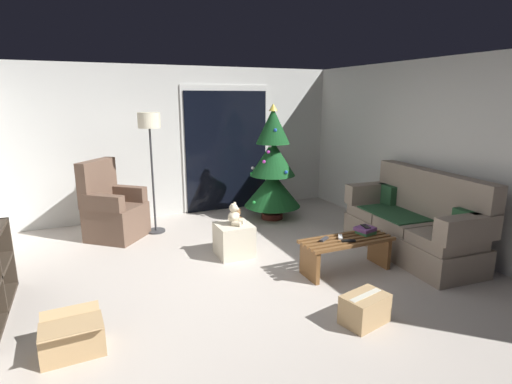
# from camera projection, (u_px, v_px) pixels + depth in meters

# --- Properties ---
(ground_plane) EXTENTS (7.00, 7.00, 0.00)m
(ground_plane) POSITION_uv_depth(u_px,v_px,m) (248.00, 285.00, 4.32)
(ground_plane) COLOR #BCB2A8
(wall_back) EXTENTS (5.72, 0.12, 2.50)m
(wall_back) POSITION_uv_depth(u_px,v_px,m) (179.00, 142.00, 6.75)
(wall_back) COLOR silver
(wall_back) RESTS_ON ground
(wall_right) EXTENTS (0.12, 6.00, 2.50)m
(wall_right) POSITION_uv_depth(u_px,v_px,m) (451.00, 156.00, 5.15)
(wall_right) COLOR silver
(wall_right) RESTS_ON ground
(patio_door_frame) EXTENTS (1.60, 0.02, 2.20)m
(patio_door_frame) POSITION_uv_depth(u_px,v_px,m) (227.00, 149.00, 7.05)
(patio_door_frame) COLOR silver
(patio_door_frame) RESTS_ON ground
(patio_door_glass) EXTENTS (1.50, 0.02, 2.10)m
(patio_door_glass) POSITION_uv_depth(u_px,v_px,m) (227.00, 152.00, 7.04)
(patio_door_glass) COLOR black
(patio_door_glass) RESTS_ON ground
(couch) EXTENTS (0.92, 1.99, 1.08)m
(couch) POSITION_uv_depth(u_px,v_px,m) (414.00, 224.00, 5.11)
(couch) COLOR gray
(couch) RESTS_ON ground
(coffee_table) EXTENTS (1.10, 0.40, 0.40)m
(coffee_table) POSITION_uv_depth(u_px,v_px,m) (346.00, 250.00, 4.60)
(coffee_table) COLOR brown
(coffee_table) RESTS_ON ground
(remote_white) EXTENTS (0.12, 0.15, 0.02)m
(remote_white) POSITION_uv_depth(u_px,v_px,m) (340.00, 237.00, 4.59)
(remote_white) COLOR silver
(remote_white) RESTS_ON coffee_table
(remote_graphite) EXTENTS (0.16, 0.12, 0.02)m
(remote_graphite) POSITION_uv_depth(u_px,v_px,m) (324.00, 239.00, 4.52)
(remote_graphite) COLOR #333338
(remote_graphite) RESTS_ON coffee_table
(remote_black) EXTENTS (0.16, 0.10, 0.02)m
(remote_black) POSITION_uv_depth(u_px,v_px,m) (349.00, 241.00, 4.47)
(remote_black) COLOR black
(remote_black) RESTS_ON coffee_table
(book_stack) EXTENTS (0.25, 0.23, 0.08)m
(book_stack) POSITION_uv_depth(u_px,v_px,m) (365.00, 230.00, 4.72)
(book_stack) COLOR #337042
(book_stack) RESTS_ON coffee_table
(cell_phone) EXTENTS (0.10, 0.16, 0.01)m
(cell_phone) POSITION_uv_depth(u_px,v_px,m) (366.00, 226.00, 4.73)
(cell_phone) COLOR black
(cell_phone) RESTS_ON book_stack
(christmas_tree) EXTENTS (0.94, 0.94, 1.90)m
(christmas_tree) POSITION_uv_depth(u_px,v_px,m) (273.00, 169.00, 6.50)
(christmas_tree) COLOR #4C1E19
(christmas_tree) RESTS_ON ground
(armchair) EXTENTS (0.97, 0.96, 1.13)m
(armchair) POSITION_uv_depth(u_px,v_px,m) (113.00, 211.00, 5.69)
(armchair) COLOR brown
(armchair) RESTS_ON ground
(floor_lamp) EXTENTS (0.32, 0.32, 1.78)m
(floor_lamp) POSITION_uv_depth(u_px,v_px,m) (150.00, 132.00, 5.68)
(floor_lamp) COLOR #2D2D30
(floor_lamp) RESTS_ON ground
(ottoman) EXTENTS (0.44, 0.44, 0.42)m
(ottoman) POSITION_uv_depth(u_px,v_px,m) (234.00, 240.00, 5.09)
(ottoman) COLOR beige
(ottoman) RESTS_ON ground
(teddy_bear_cream) EXTENTS (0.21, 0.21, 0.29)m
(teddy_bear_cream) POSITION_uv_depth(u_px,v_px,m) (234.00, 215.00, 5.01)
(teddy_bear_cream) COLOR beige
(teddy_bear_cream) RESTS_ON ottoman
(teddy_bear_chestnut_by_tree) EXTENTS (0.20, 0.20, 0.29)m
(teddy_bear_chestnut_by_tree) POSITION_uv_depth(u_px,v_px,m) (237.00, 219.00, 6.26)
(teddy_bear_chestnut_by_tree) COLOR brown
(teddy_bear_chestnut_by_tree) RESTS_ON ground
(cardboard_box_taped_mid_floor) EXTENTS (0.47, 0.36, 0.27)m
(cardboard_box_taped_mid_floor) POSITION_uv_depth(u_px,v_px,m) (365.00, 309.00, 3.57)
(cardboard_box_taped_mid_floor) COLOR tan
(cardboard_box_taped_mid_floor) RESTS_ON ground
(cardboard_box_open_near_shelf) EXTENTS (0.48, 0.49, 0.30)m
(cardboard_box_open_near_shelf) POSITION_uv_depth(u_px,v_px,m) (73.00, 339.00, 3.13)
(cardboard_box_open_near_shelf) COLOR tan
(cardboard_box_open_near_shelf) RESTS_ON ground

